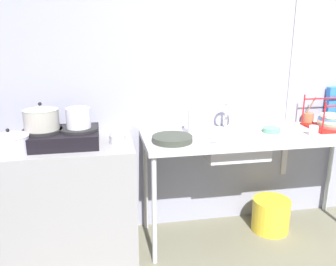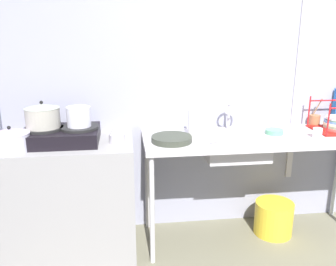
% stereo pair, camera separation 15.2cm
% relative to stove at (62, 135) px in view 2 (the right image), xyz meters
% --- Properties ---
extents(wall_back, '(4.96, 0.10, 2.58)m').
position_rel_stove_xyz_m(wall_back, '(1.58, 0.34, 0.36)').
color(wall_back, '#9292A5').
rests_on(wall_back, ground).
extents(wall_metal_strip, '(0.05, 0.01, 2.06)m').
position_rel_stove_xyz_m(wall_metal_strip, '(1.88, 0.28, 0.49)').
color(wall_metal_strip, '#BCB6BA').
extents(counter_concrete, '(0.96, 0.58, 0.87)m').
position_rel_stove_xyz_m(counter_concrete, '(0.02, 0.00, -0.49)').
color(counter_concrete, gray).
rests_on(counter_concrete, ground).
extents(counter_sink, '(1.79, 0.58, 0.87)m').
position_rel_stove_xyz_m(counter_sink, '(1.47, 0.00, -0.12)').
color(counter_sink, '#BCB6BA').
rests_on(counter_sink, ground).
extents(stove, '(0.52, 0.39, 0.12)m').
position_rel_stove_xyz_m(stove, '(0.00, 0.00, 0.00)').
color(stove, black).
rests_on(stove, counter_concrete).
extents(pot_on_left_burner, '(0.24, 0.24, 0.19)m').
position_rel_stove_xyz_m(pot_on_left_burner, '(-0.12, -0.00, 0.14)').
color(pot_on_left_burner, '#A09C91').
rests_on(pot_on_left_burner, stove).
extents(pot_on_right_burner, '(0.17, 0.17, 0.14)m').
position_rel_stove_xyz_m(pot_on_right_burner, '(0.12, 0.00, 0.13)').
color(pot_on_right_burner, silver).
rests_on(pot_on_right_burner, stove).
extents(pot_beside_stove, '(0.26, 0.26, 0.17)m').
position_rel_stove_xyz_m(pot_beside_stove, '(-0.31, -0.14, 0.02)').
color(pot_beside_stove, silver).
rests_on(pot_beside_stove, counter_concrete).
extents(percolator, '(0.11, 0.11, 0.13)m').
position_rel_stove_xyz_m(percolator, '(0.39, -0.04, 0.01)').
color(percolator, silver).
rests_on(percolator, counter_concrete).
extents(sink_basin, '(0.47, 0.37, 0.16)m').
position_rel_stove_xyz_m(sink_basin, '(1.27, -0.01, -0.14)').
color(sink_basin, '#BCB6BA').
rests_on(sink_basin, counter_sink).
extents(faucet, '(0.14, 0.08, 0.27)m').
position_rel_stove_xyz_m(faucet, '(1.28, 0.15, 0.12)').
color(faucet, '#BCB6BA').
rests_on(faucet, counter_sink).
extents(frying_pan, '(0.30, 0.30, 0.04)m').
position_rel_stove_xyz_m(frying_pan, '(0.78, -0.08, -0.04)').
color(frying_pan, '#34392E').
rests_on(frying_pan, counter_sink).
extents(cup_by_rack, '(0.07, 0.07, 0.07)m').
position_rel_stove_xyz_m(cup_by_rack, '(1.87, -0.12, -0.02)').
color(cup_by_rack, white).
rests_on(cup_by_rack, counter_sink).
extents(small_bowl_on_drainboard, '(0.14, 0.14, 0.04)m').
position_rel_stove_xyz_m(small_bowl_on_drainboard, '(1.59, 0.02, -0.04)').
color(small_bowl_on_drainboard, '#5BA07A').
rests_on(small_bowl_on_drainboard, counter_sink).
extents(bottle_by_sink, '(0.06, 0.06, 0.26)m').
position_rel_stove_xyz_m(bottle_by_sink, '(0.95, 0.04, 0.05)').
color(bottle_by_sink, white).
rests_on(bottle_by_sink, counter_sink).
extents(utensil_jar, '(0.09, 0.09, 0.23)m').
position_rel_stove_xyz_m(utensil_jar, '(2.03, 0.23, -0.01)').
color(utensil_jar, '#9C6542').
rests_on(utensil_jar, counter_sink).
extents(bucket_on_floor, '(0.31, 0.31, 0.28)m').
position_rel_stove_xyz_m(bucket_on_floor, '(1.65, 0.02, -0.79)').
color(bucket_on_floor, yellow).
rests_on(bucket_on_floor, ground).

